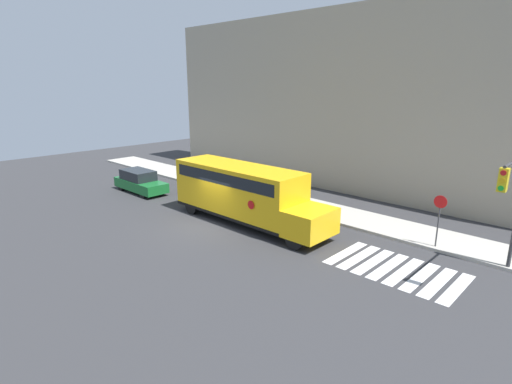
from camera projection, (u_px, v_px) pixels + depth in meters
name	position (u px, v px, depth m)	size (l,w,h in m)	color
ground_plane	(209.00, 225.00, 22.27)	(60.00, 60.00, 0.00)	#333335
sidewalk_strip	(283.00, 200.00, 26.80)	(44.00, 3.00, 0.15)	#B2ADA3
building_backdrop	(341.00, 102.00, 29.69)	(32.00, 4.00, 12.66)	#9E937F
crosswalk_stripes	(396.00, 269.00, 17.03)	(5.40, 3.20, 0.01)	white
school_bus	(243.00, 191.00, 22.35)	(10.11, 2.57, 3.22)	yellow
parked_car	(140.00, 182.00, 28.92)	(4.67, 1.71, 1.59)	#196B2D
stop_sign	(439.00, 215.00, 18.60)	(0.60, 0.10, 2.68)	#38383A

